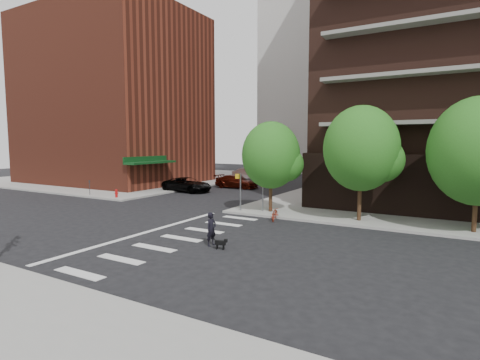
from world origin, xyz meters
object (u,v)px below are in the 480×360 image
object	(u,v)px
scooter	(275,214)
dog_walker	(211,229)
parked_car_black	(187,185)
fire_hydrant	(116,193)
parked_car_silver	(252,174)
parked_car_maroon	(237,182)

from	to	relation	value
scooter	dog_walker	size ratio (longest dim) A/B	1.03
parked_car_black	scooter	distance (m)	15.80
dog_walker	scooter	bearing A→B (deg)	7.22
fire_hydrant	parked_car_silver	xyz separation A→B (m)	(2.76, 19.79, 0.30)
parked_car_black	dog_walker	world-z (taller)	dog_walker
scooter	dog_walker	bearing A→B (deg)	-105.98
parked_car_silver	fire_hydrant	bearing A→B (deg)	173.72
fire_hydrant	scooter	bearing A→B (deg)	-4.72
scooter	parked_car_maroon	bearing A→B (deg)	114.10
parked_car_maroon	parked_car_black	bearing A→B (deg)	153.44
parked_car_maroon	scooter	size ratio (longest dim) A/B	2.97
fire_hydrant	scooter	distance (m)	15.81
dog_walker	parked_car_silver	bearing A→B (deg)	33.29
parked_car_silver	scooter	distance (m)	24.78
parked_car_black	dog_walker	bearing A→B (deg)	-136.51
parked_car_maroon	dog_walker	bearing A→B (deg)	-151.38
parked_car_black	scooter	world-z (taller)	parked_car_black
parked_car_maroon	parked_car_silver	world-z (taller)	parked_car_silver
fire_hydrant	parked_car_silver	size ratio (longest dim) A/B	0.14
parked_car_black	parked_car_maroon	world-z (taller)	parked_car_black
parked_car_maroon	parked_car_silver	distance (m)	7.98
parked_car_maroon	dog_walker	world-z (taller)	dog_walker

